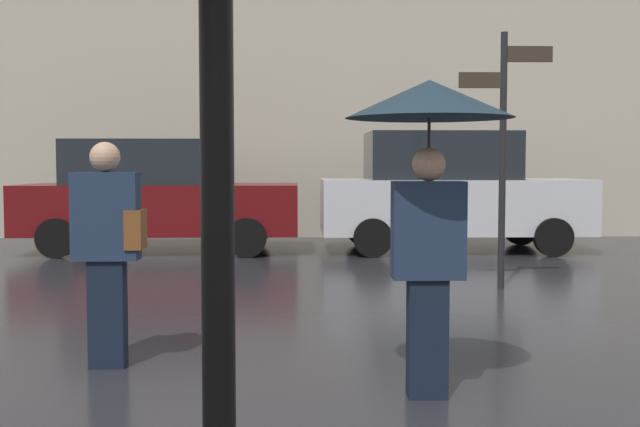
# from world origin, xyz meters

# --- Properties ---
(pedestrian_with_umbrella) EXTENTS (1.04, 1.04, 1.97)m
(pedestrian_with_umbrella) POSITION_xyz_m (0.73, 2.19, 1.59)
(pedestrian_with_umbrella) COLOR black
(pedestrian_with_umbrella) RESTS_ON ground
(pedestrian_with_bag) EXTENTS (0.50, 0.24, 1.61)m
(pedestrian_with_bag) POSITION_xyz_m (-1.43, 2.99, 0.91)
(pedestrian_with_bag) COLOR black
(pedestrian_with_bag) RESTS_ON ground
(parked_car_left) EXTENTS (4.39, 1.99, 1.99)m
(parked_car_left) POSITION_xyz_m (2.48, 10.49, 1.00)
(parked_car_left) COLOR silver
(parked_car_left) RESTS_ON ground
(parked_car_right) EXTENTS (4.54, 2.02, 1.85)m
(parked_car_right) POSITION_xyz_m (-2.40, 10.53, 0.94)
(parked_car_right) COLOR #590C0F
(parked_car_right) RESTS_ON ground
(street_signpost) EXTENTS (1.08, 0.08, 2.97)m
(street_signpost) POSITION_xyz_m (2.32, 6.43, 1.80)
(street_signpost) COLOR black
(street_signpost) RESTS_ON ground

